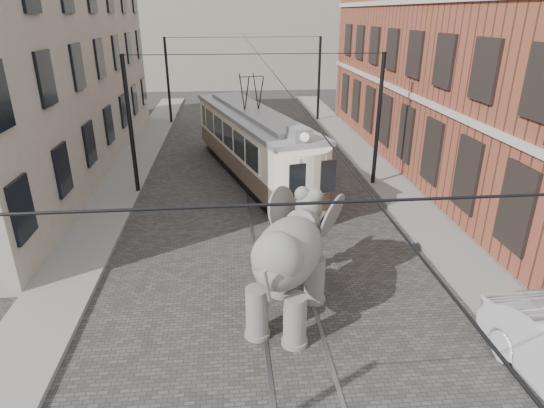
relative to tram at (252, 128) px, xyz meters
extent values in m
plane|color=#3E3C39|center=(0.34, -7.86, -2.43)|extent=(120.00, 120.00, 0.00)
cube|color=slate|center=(6.34, -7.86, -2.36)|extent=(2.00, 60.00, 0.15)
cube|color=slate|center=(-6.16, -7.86, -2.36)|extent=(2.00, 60.00, 0.15)
cube|color=brown|center=(11.34, 1.14, 3.57)|extent=(8.00, 26.00, 12.00)
cube|color=gray|center=(-10.66, 2.14, 2.57)|extent=(7.00, 24.00, 10.00)
cube|color=gray|center=(0.34, 32.14, 4.57)|extent=(28.00, 10.00, 14.00)
camera|label=1|loc=(-1.09, -21.61, 5.10)|focal=30.35mm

